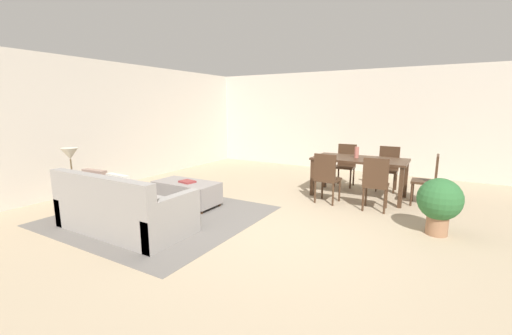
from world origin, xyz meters
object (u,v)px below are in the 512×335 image
side_table (73,187)px  dining_chair_near_right (376,181)px  dining_chair_far_left (346,162)px  dining_table (359,163)px  vase_centerpiece (357,152)px  dining_chair_near_left (326,175)px  ottoman_table (187,192)px  dining_chair_far_right (388,166)px  potted_plant (439,202)px  table_lamp (70,155)px  dining_chair_head_east (430,177)px  couch (122,210)px  book_on_ottoman (187,182)px

side_table → dining_chair_near_right: (4.22, 2.63, 0.07)m
dining_chair_far_left → dining_chair_near_right: bearing=-59.8°
dining_table → vase_centerpiece: size_ratio=7.97×
dining_table → dining_chair_near_left: bearing=-117.6°
ottoman_table → vase_centerpiece: size_ratio=5.35×
ottoman_table → dining_chair_far_right: dining_chair_far_right is taller
dining_chair_near_right → dining_chair_far_right: (-0.04, 1.61, 0.00)m
dining_table → potted_plant: (1.40, -1.43, -0.20)m
dining_table → table_lamp: bearing=-137.6°
table_lamp → dining_chair_head_east: 6.07m
side_table → dining_chair_near_right: size_ratio=0.62×
dining_chair_head_east → table_lamp: bearing=-145.4°
dining_chair_near_right → vase_centerpiece: bearing=122.8°
table_lamp → dining_table: bearing=42.4°
dining_chair_near_left → potted_plant: 1.92m
vase_centerpiece → side_table: bearing=-137.0°
ottoman_table → dining_chair_head_east: dining_chair_head_east is taller
table_lamp → dining_table: table_lamp is taller
couch → book_on_ottoman: (0.03, 1.33, 0.15)m
dining_table → vase_centerpiece: bearing=169.7°
ottoman_table → dining_chair_near_left: 2.53m
dining_chair_near_right → dining_chair_head_east: 1.11m
side_table → dining_chair_head_east: dining_chair_head_east is taller
book_on_ottoman → potted_plant: potted_plant is taller
couch → dining_chair_far_left: size_ratio=2.15×
couch → dining_chair_far_left: 4.74m
dining_chair_head_east → dining_chair_near_left: bearing=-154.4°
couch → dining_table: 4.31m
dining_chair_near_right → dining_chair_far_right: size_ratio=1.00×
dining_chair_near_right → dining_chair_near_left: bearing=178.3°
couch → dining_chair_near_right: bearing=42.7°
dining_chair_far_right → book_on_ottoman: dining_chair_far_right is taller
ottoman_table → book_on_ottoman: size_ratio=4.48×
dining_chair_near_left → dining_chair_far_left: (-0.06, 1.56, 0.00)m
potted_plant → ottoman_table: bearing=-169.5°
couch → dining_chair_near_right: dining_chair_near_right is taller
dining_chair_head_east → ottoman_table: bearing=-149.9°
dining_chair_near_left → dining_chair_far_left: size_ratio=1.00×
ottoman_table → side_table: size_ratio=2.04×
side_table → dining_chair_near_right: 4.97m
dining_chair_far_left → vase_centerpiece: bearing=-62.7°
dining_chair_near_right → book_on_ottoman: bearing=-154.6°
table_lamp → dining_chair_head_east: (4.98, 3.44, -0.46)m
dining_table → vase_centerpiece: 0.21m
side_table → potted_plant: (5.17, 2.01, 0.02)m
dining_chair_far_right → potted_plant: 2.45m
dining_chair_far_left → side_table: bearing=-128.0°
book_on_ottoman → dining_chair_far_right: bearing=46.3°
dining_chair_far_right → vase_centerpiece: bearing=-120.8°
couch → potted_plant: 4.41m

